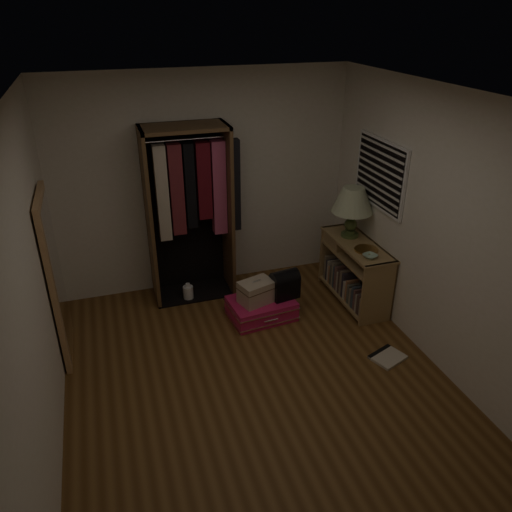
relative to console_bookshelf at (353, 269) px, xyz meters
name	(u,v)px	position (x,y,z in m)	size (l,w,h in m)	color
ground	(257,377)	(-1.54, -1.05, -0.39)	(4.00, 4.00, 0.00)	brown
room_walls	(264,232)	(-1.46, -1.00, 1.11)	(3.52, 4.02, 2.60)	silver
console_bookshelf	(353,269)	(0.00, 0.00, 0.00)	(0.42, 1.12, 0.75)	#9C7A4B
open_wardrobe	(193,199)	(-1.73, 0.72, 0.81)	(1.07, 0.50, 2.05)	brown
floor_mirror	(56,278)	(-3.24, -0.05, 0.46)	(0.06, 0.80, 1.70)	tan
pink_suitcase	(261,308)	(-1.16, -0.07, -0.28)	(0.77, 0.59, 0.22)	#CF1953
train_case	(256,292)	(-1.23, -0.09, -0.04)	(0.44, 0.36, 0.27)	#B9A78E
black_bag	(285,284)	(-0.89, -0.09, 0.00)	(0.33, 0.24, 0.33)	black
table_lamp	(353,201)	(0.00, 0.15, 0.80)	(0.53, 0.53, 0.60)	#3E5227
brass_tray	(366,250)	(0.00, -0.24, 0.37)	(0.29, 0.29, 0.02)	#AE8143
ceramic_bowl	(370,256)	(-0.05, -0.42, 0.38)	(0.15, 0.15, 0.04)	#9EBEA5
white_jug	(188,293)	(-1.88, 0.55, -0.30)	(0.16, 0.16, 0.22)	white
floor_book	(386,356)	(-0.19, -1.16, -0.38)	(0.39, 0.36, 0.03)	beige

